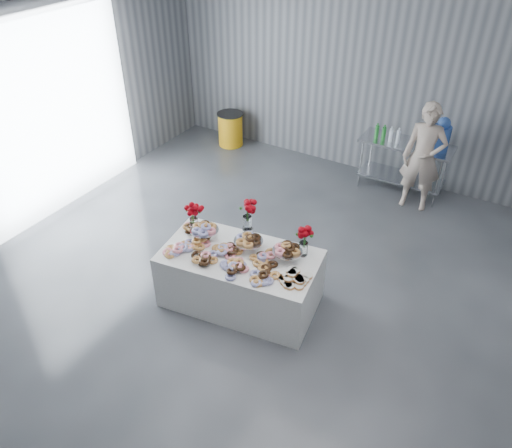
% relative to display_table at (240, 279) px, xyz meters
% --- Properties ---
extents(ground, '(9.00, 9.00, 0.00)m').
position_rel_display_table_xyz_m(ground, '(0.22, -0.37, -0.38)').
color(ground, '#34363B').
rests_on(ground, ground).
extents(room_walls, '(8.04, 9.04, 4.02)m').
position_rel_display_table_xyz_m(room_walls, '(-0.06, -0.30, 2.26)').
color(room_walls, slate).
rests_on(room_walls, ground).
extents(display_table, '(2.02, 1.26, 0.75)m').
position_rel_display_table_xyz_m(display_table, '(0.00, 0.00, 0.00)').
color(display_table, white).
rests_on(display_table, ground).
extents(prep_table, '(1.50, 0.60, 0.90)m').
position_rel_display_table_xyz_m(prep_table, '(0.89, 3.73, 0.24)').
color(prep_table, silver).
rests_on(prep_table, ground).
extents(donut_mounds, '(1.90, 1.05, 0.09)m').
position_rel_display_table_xyz_m(donut_mounds, '(0.00, -0.05, 0.42)').
color(donut_mounds, '#D0814C').
rests_on(donut_mounds, display_table).
extents(cake_stand_left, '(0.36, 0.36, 0.17)m').
position_rel_display_table_xyz_m(cake_stand_left, '(-0.57, 0.07, 0.52)').
color(cake_stand_left, silver).
rests_on(cake_stand_left, display_table).
extents(cake_stand_mid, '(0.36, 0.36, 0.17)m').
position_rel_display_table_xyz_m(cake_stand_mid, '(0.03, 0.16, 0.52)').
color(cake_stand_mid, silver).
rests_on(cake_stand_mid, display_table).
extents(cake_stand_right, '(0.36, 0.36, 0.17)m').
position_rel_display_table_xyz_m(cake_stand_right, '(0.52, 0.23, 0.52)').
color(cake_stand_right, silver).
rests_on(cake_stand_right, display_table).
extents(danish_pile, '(0.48, 0.48, 0.11)m').
position_rel_display_table_xyz_m(danish_pile, '(0.76, -0.04, 0.43)').
color(danish_pile, silver).
rests_on(danish_pile, display_table).
extents(bouquet_left, '(0.26, 0.26, 0.42)m').
position_rel_display_table_xyz_m(bouquet_left, '(-0.78, 0.14, 0.67)').
color(bouquet_left, white).
rests_on(bouquet_left, display_table).
extents(bouquet_right, '(0.26, 0.26, 0.42)m').
position_rel_display_table_xyz_m(bouquet_right, '(0.65, 0.40, 0.67)').
color(bouquet_right, white).
rests_on(bouquet_right, display_table).
extents(bouquet_center, '(0.26, 0.26, 0.57)m').
position_rel_display_table_xyz_m(bouquet_center, '(-0.10, 0.34, 0.75)').
color(bouquet_center, silver).
rests_on(bouquet_center, display_table).
extents(water_jug, '(0.28, 0.28, 0.55)m').
position_rel_display_table_xyz_m(water_jug, '(1.39, 3.73, 0.77)').
color(water_jug, '#4377E4').
rests_on(water_jug, prep_table).
extents(drink_bottles, '(0.54, 0.08, 0.27)m').
position_rel_display_table_xyz_m(drink_bottles, '(0.57, 3.63, 0.66)').
color(drink_bottles, '#268C33').
rests_on(drink_bottles, prep_table).
extents(person, '(0.68, 0.49, 1.76)m').
position_rel_display_table_xyz_m(person, '(1.25, 3.39, 0.51)').
color(person, '#CC8C93').
rests_on(person, ground).
extents(trash_barrel, '(0.52, 0.52, 0.67)m').
position_rel_display_table_xyz_m(trash_barrel, '(-2.59, 3.73, -0.04)').
color(trash_barrel, '#EFA714').
rests_on(trash_barrel, ground).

